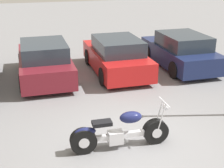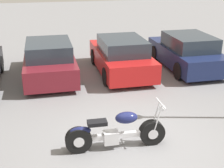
{
  "view_description": "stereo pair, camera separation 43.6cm",
  "coord_description": "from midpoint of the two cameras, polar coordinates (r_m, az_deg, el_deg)",
  "views": [
    {
      "loc": [
        -2.36,
        -6.11,
        4.0
      ],
      "look_at": [
        -0.14,
        1.72,
        0.85
      ],
      "focal_mm": 50.0,
      "sensor_mm": 36.0,
      "label": 1
    },
    {
      "loc": [
        -1.93,
        -6.22,
        4.0
      ],
      "look_at": [
        -0.14,
        1.72,
        0.85
      ],
      "focal_mm": 50.0,
      "sensor_mm": 36.0,
      "label": 2
    }
  ],
  "objects": [
    {
      "name": "ground_plane",
      "position": [
        7.66,
        2.95,
        -10.38
      ],
      "size": [
        60.0,
        60.0,
        0.0
      ],
      "primitive_type": "plane",
      "color": "slate"
    },
    {
      "name": "motorcycle",
      "position": [
        7.2,
        -0.45,
        -8.85
      ],
      "size": [
        2.33,
        0.62,
        1.05
      ],
      "color": "black",
      "rests_on": "ground_plane"
    },
    {
      "name": "parked_car_maroon",
      "position": [
        11.74,
        -13.28,
        4.06
      ],
      "size": [
        1.86,
        4.1,
        1.4
      ],
      "color": "maroon",
      "rests_on": "ground_plane"
    },
    {
      "name": "parked_car_red",
      "position": [
        12.07,
        -0.25,
        5.09
      ],
      "size": [
        1.86,
        4.1,
        1.4
      ],
      "color": "red",
      "rests_on": "ground_plane"
    },
    {
      "name": "parked_car_navy",
      "position": [
        13.02,
        11.43,
        5.88
      ],
      "size": [
        1.86,
        4.1,
        1.4
      ],
      "color": "#19234C",
      "rests_on": "ground_plane"
    }
  ]
}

